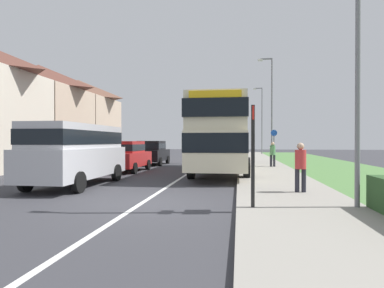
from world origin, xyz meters
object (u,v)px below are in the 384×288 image
object	(u,v)px
street_lamp_far	(261,117)
parked_car_black	(152,152)
pedestrian_at_stop	(300,165)
street_lamp_mid	(271,104)
street_lamp_near	(354,26)
cycle_route_sign	(274,145)
parked_van_silver	(77,150)
bus_stop_sign	(253,149)
parked_car_red	(127,155)
pedestrian_walking_away	(273,153)
double_decker_bus	(222,133)

from	to	relation	value
street_lamp_far	parked_car_black	bearing A→B (deg)	-116.34
parked_car_black	street_lamp_far	distance (m)	20.71
parked_car_black	street_lamp_far	xyz separation A→B (m)	(9.03, 18.24, 3.79)
street_lamp_far	pedestrian_at_stop	bearing A→B (deg)	-91.63
street_lamp_mid	street_lamp_near	bearing A→B (deg)	-89.09
pedestrian_at_stop	cycle_route_sign	distance (m)	12.84
parked_van_silver	bus_stop_sign	distance (m)	7.52
parked_car_red	pedestrian_walking_away	distance (m)	9.02
parked_car_black	pedestrian_at_stop	distance (m)	14.86
parked_car_black	bus_stop_sign	world-z (taller)	bus_stop_sign
pedestrian_at_stop	street_lamp_mid	world-z (taller)	street_lamp_mid
double_decker_bus	cycle_route_sign	xyz separation A→B (m)	(3.36, 5.75, -0.72)
pedestrian_at_stop	pedestrian_walking_away	size ratio (longest dim) A/B	1.00
parked_van_silver	pedestrian_at_stop	bearing A→B (deg)	-8.27
pedestrian_walking_away	bus_stop_sign	xyz separation A→B (m)	(-1.78, -12.91, 0.56)
cycle_route_sign	street_lamp_mid	world-z (taller)	street_lamp_mid
street_lamp_near	street_lamp_mid	bearing A→B (deg)	90.91
double_decker_bus	parked_car_red	bearing A→B (deg)	-179.93
parked_van_silver	parked_car_red	bearing A→B (deg)	90.89
parked_van_silver	street_lamp_far	size ratio (longest dim) A/B	0.64
bus_stop_sign	street_lamp_far	size ratio (longest dim) A/B	0.31
parked_van_silver	street_lamp_far	bearing A→B (deg)	73.06
street_lamp_near	parked_car_black	bearing A→B (deg)	121.61
parked_van_silver	street_lamp_far	xyz separation A→B (m)	(8.98, 29.48, 3.35)
parked_car_red	street_lamp_far	size ratio (longest dim) A/B	0.50
parked_van_silver	pedestrian_walking_away	bearing A→B (deg)	47.85
parked_car_red	double_decker_bus	bearing A→B (deg)	0.07
parked_car_red	pedestrian_at_stop	bearing A→B (deg)	-40.75
parked_car_red	parked_car_black	size ratio (longest dim) A/B	1.06
parked_van_silver	double_decker_bus	bearing A→B (deg)	48.07
street_lamp_mid	pedestrian_walking_away	bearing A→B (deg)	-93.99
parked_van_silver	street_lamp_near	world-z (taller)	street_lamp_near
double_decker_bus	street_lamp_mid	distance (m)	9.30
parked_van_silver	pedestrian_at_stop	xyz separation A→B (m)	(8.11, -1.18, -0.41)
bus_stop_sign	pedestrian_walking_away	bearing A→B (deg)	82.13
double_decker_bus	cycle_route_sign	size ratio (longest dim) A/B	4.31
pedestrian_at_stop	street_lamp_mid	size ratio (longest dim) A/B	0.20
pedestrian_at_stop	parked_car_black	bearing A→B (deg)	123.32
street_lamp_near	street_lamp_far	distance (m)	32.86
street_lamp_mid	street_lamp_far	size ratio (longest dim) A/B	0.98
parked_car_black	street_lamp_near	bearing A→B (deg)	-58.39
parked_car_red	street_lamp_mid	size ratio (longest dim) A/B	0.51
parked_van_silver	street_lamp_near	size ratio (longest dim) A/B	0.68
pedestrian_walking_away	street_lamp_far	size ratio (longest dim) A/B	0.20
pedestrian_at_stop	cycle_route_sign	world-z (taller)	cycle_route_sign
pedestrian_walking_away	street_lamp_mid	world-z (taller)	street_lamp_mid
parked_van_silver	street_lamp_mid	xyz separation A→B (m)	(8.66, 14.19, 3.26)
pedestrian_walking_away	street_lamp_near	size ratio (longest dim) A/B	0.21
parked_van_silver	street_lamp_near	distance (m)	10.05
parked_car_black	street_lamp_near	xyz separation A→B (m)	(8.99, -14.61, 3.56)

